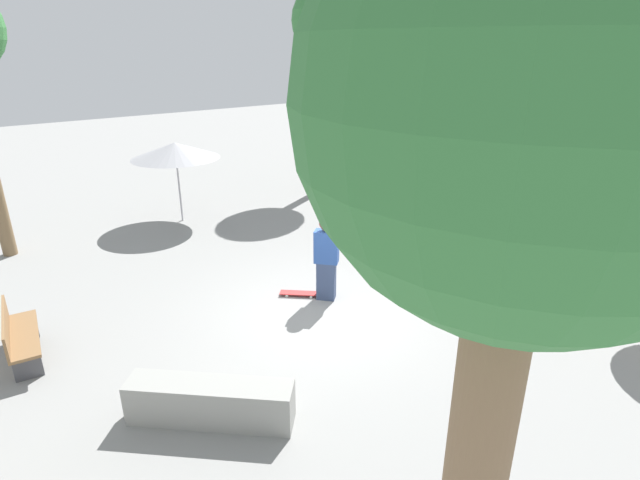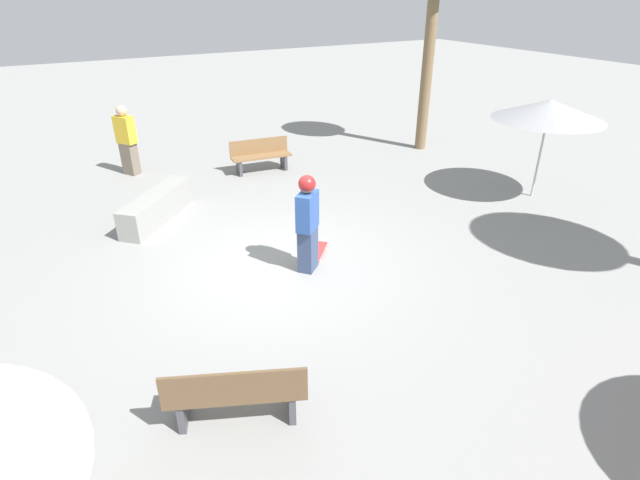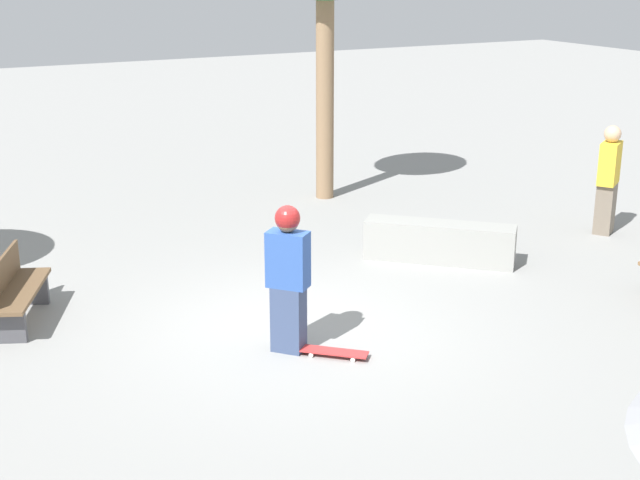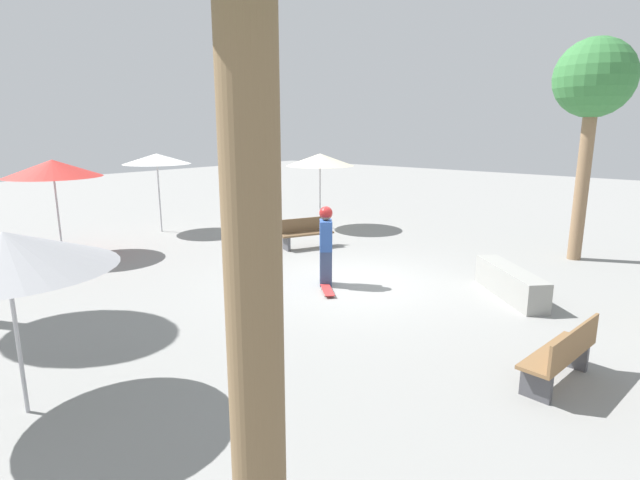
% 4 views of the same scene
% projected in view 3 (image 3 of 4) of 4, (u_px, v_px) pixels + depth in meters
% --- Properties ---
extents(ground_plane, '(60.00, 60.00, 0.00)m').
position_uv_depth(ground_plane, '(298.00, 330.00, 11.03)').
color(ground_plane, gray).
extents(skater_main, '(0.50, 0.52, 1.76)m').
position_uv_depth(skater_main, '(288.00, 274.00, 10.20)').
color(skater_main, '#38476B').
rests_on(skater_main, ground_plane).
extents(skateboard, '(0.73, 0.69, 0.07)m').
position_uv_depth(skateboard, '(334.00, 352.00, 10.30)').
color(skateboard, red).
rests_on(skateboard, ground_plane).
extents(concrete_ledge, '(1.98, 1.89, 0.60)m').
position_uv_depth(concrete_ledge, '(439.00, 242.00, 13.46)').
color(concrete_ledge, gray).
rests_on(concrete_ledge, ground_plane).
extents(bench_near, '(1.03, 1.64, 0.85)m').
position_uv_depth(bench_near, '(15.00, 291.00, 11.15)').
color(bench_near, '#47474C').
rests_on(bench_near, ground_plane).
extents(bystander_watching, '(0.56, 0.50, 1.81)m').
position_uv_depth(bystander_watching, '(608.00, 180.00, 14.67)').
color(bystander_watching, '#726656').
rests_on(bystander_watching, ground_plane).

